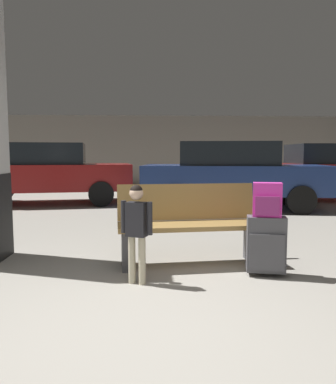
{
  "coord_description": "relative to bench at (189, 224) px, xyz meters",
  "views": [
    {
      "loc": [
        0.08,
        -2.41,
        1.22
      ],
      "look_at": [
        0.26,
        1.3,
        0.85
      ],
      "focal_mm": 34.97,
      "sensor_mm": 36.0,
      "label": 1
    }
  ],
  "objects": [
    {
      "name": "backpack_bright",
      "position": [
        0.73,
        -0.48,
        0.33
      ],
      "size": [
        0.31,
        0.25,
        0.34
      ],
      "color": "#D833A5",
      "rests_on": "suitcase"
    },
    {
      "name": "parked_car_far",
      "position": [
        -3.04,
        5.38,
        0.36
      ],
      "size": [
        4.29,
        2.23,
        1.51
      ],
      "color": "maroon",
      "rests_on": "ground_plane"
    },
    {
      "name": "garage_back_wall",
      "position": [
        -0.52,
        11.14,
        0.96
      ],
      "size": [
        18.0,
        0.12,
        2.8
      ],
      "primitive_type": "cube",
      "color": "gray",
      "rests_on": "ground_plane"
    },
    {
      "name": "parked_car_side",
      "position": [
        4.55,
        5.74,
        0.36
      ],
      "size": [
        4.15,
        1.9,
        1.51
      ],
      "color": "maroon",
      "rests_on": "ground_plane"
    },
    {
      "name": "child",
      "position": [
        -0.57,
        -0.66,
        0.14
      ],
      "size": [
        0.3,
        0.23,
        0.94
      ],
      "color": "beige",
      "rests_on": "ground_plane"
    },
    {
      "name": "bench",
      "position": [
        0.0,
        0.0,
        0.0
      ],
      "size": [
        1.64,
        0.68,
        0.89
      ],
      "color": "#9E7A42",
      "rests_on": "ground_plane"
    },
    {
      "name": "ground_plane",
      "position": [
        -0.52,
        2.28,
        -0.49
      ],
      "size": [
        18.0,
        18.0,
        0.1
      ],
      "primitive_type": "cube",
      "color": "gray"
    },
    {
      "name": "parked_car_near",
      "position": [
        1.44,
        4.33,
        0.36
      ],
      "size": [
        4.29,
        2.25,
        1.51
      ],
      "color": "navy",
      "rests_on": "ground_plane"
    },
    {
      "name": "suitcase",
      "position": [
        0.73,
        -0.48,
        -0.12
      ],
      "size": [
        0.41,
        0.29,
        0.6
      ],
      "color": "#4C4C51",
      "rests_on": "ground_plane"
    }
  ]
}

